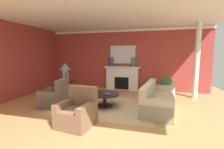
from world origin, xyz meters
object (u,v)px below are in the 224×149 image
object	(u,v)px
armchair_near_window	(55,98)
side_table	(66,89)
mantel_mirror	(123,55)
armchair_facing_fireplace	(77,113)
potted_plant	(166,85)
fireplace	(122,79)
table_lamp	(65,68)
coffee_table	(105,97)
vase_tall_corner	(151,85)
vase_on_side_table	(67,78)
sofa	(158,101)
vase_mantel_right	(133,62)
vase_mantel_left	(111,62)

from	to	relation	value
armchair_near_window	side_table	bearing A→B (deg)	100.49
mantel_mirror	side_table	world-z (taller)	mantel_mirror
armchair_facing_fireplace	potted_plant	xyz separation A→B (m)	(2.34, 3.48, 0.19)
fireplace	table_lamp	distance (m)	2.94
coffee_table	vase_tall_corner	size ratio (longest dim) A/B	1.45
mantel_mirror	side_table	size ratio (longest dim) A/B	1.81
vase_on_side_table	vase_tall_corner	xyz separation A→B (m)	(3.17, 1.98, -0.53)
sofa	table_lamp	size ratio (longest dim) A/B	2.93
side_table	vase_tall_corner	world-z (taller)	side_table
sofa	table_lamp	distance (m)	3.70
vase_on_side_table	vase_tall_corner	size ratio (longest dim) A/B	0.51
coffee_table	vase_mantel_right	distance (m)	2.89
sofa	armchair_near_window	size ratio (longest dim) A/B	2.31
armchair_facing_fireplace	vase_mantel_left	size ratio (longest dim) A/B	2.05
fireplace	vase_mantel_right	world-z (taller)	vase_mantel_right
coffee_table	vase_mantel_right	world-z (taller)	vase_mantel_right
vase_tall_corner	side_table	bearing A→B (deg)	-150.80
mantel_mirror	vase_tall_corner	distance (m)	2.06
vase_tall_corner	armchair_facing_fireplace	bearing A→B (deg)	-114.13
sofa	vase_tall_corner	bearing A→B (deg)	96.05
table_lamp	vase_on_side_table	world-z (taller)	table_lamp
sofa	vase_mantel_right	xyz separation A→B (m)	(-1.13, 2.48, 1.10)
table_lamp	fireplace	bearing A→B (deg)	48.95
mantel_mirror	vase_on_side_table	distance (m)	3.08
armchair_facing_fireplace	side_table	size ratio (longest dim) A/B	1.36
fireplace	potted_plant	xyz separation A→B (m)	(2.04, -0.71, -0.06)
table_lamp	armchair_near_window	bearing A→B (deg)	-79.51
side_table	potted_plant	bearing A→B (deg)	20.25
fireplace	armchair_facing_fireplace	xyz separation A→B (m)	(-0.30, -4.18, -0.25)
vase_tall_corner	potted_plant	bearing A→B (deg)	-34.28
mantel_mirror	vase_mantel_right	world-z (taller)	mantel_mirror
fireplace	vase_tall_corner	bearing A→B (deg)	-11.72
mantel_mirror	vase_mantel_left	bearing A→B (deg)	-162.82
coffee_table	side_table	world-z (taller)	side_table
vase_mantel_right	potted_plant	xyz separation A→B (m)	(1.49, -0.66, -0.91)
vase_mantel_right	vase_mantel_left	world-z (taller)	vase_mantel_right
armchair_facing_fireplace	vase_tall_corner	xyz separation A→B (m)	(1.74, 3.89, 0.04)
coffee_table	vase_mantel_right	xyz separation A→B (m)	(0.62, 2.61, 1.07)
sofa	vase_on_side_table	xyz separation A→B (m)	(-3.41, 0.26, 0.58)
fireplace	vase_on_side_table	distance (m)	2.87
vase_tall_corner	vase_on_side_table	bearing A→B (deg)	-148.07
sofa	potted_plant	size ratio (longest dim) A/B	2.64
fireplace	table_lamp	xyz separation A→B (m)	(-1.88, -2.15, 0.67)
fireplace	coffee_table	distance (m)	2.67
coffee_table	vase_mantel_right	size ratio (longest dim) A/B	2.12
potted_plant	table_lamp	bearing A→B (deg)	-159.75
armchair_facing_fireplace	fireplace	bearing A→B (deg)	85.94
potted_plant	vase_on_side_table	bearing A→B (deg)	-157.44
side_table	fireplace	bearing A→B (deg)	48.95
table_lamp	potted_plant	size ratio (longest dim) A/B	0.90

